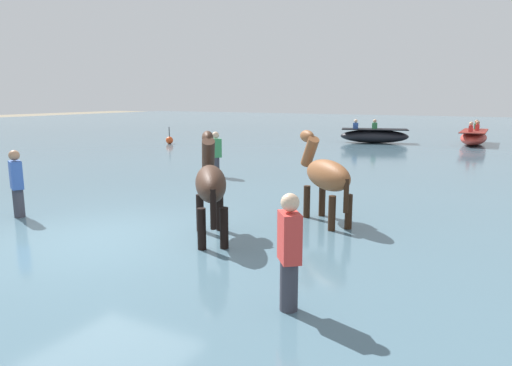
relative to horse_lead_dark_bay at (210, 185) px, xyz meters
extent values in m
plane|color=#756B56|center=(-1.57, -0.91, -1.20)|extent=(120.00, 120.00, 0.00)
cube|color=#476675|center=(-1.57, 9.09, -1.04)|extent=(90.00, 90.00, 0.32)
ellipsoid|color=#382319|center=(0.05, -0.06, 0.05)|extent=(1.25, 1.44, 0.57)
cylinder|color=black|center=(-0.39, 0.23, -0.72)|extent=(0.13, 0.13, 0.97)
cylinder|color=black|center=(-0.11, 0.44, -0.72)|extent=(0.13, 0.13, 0.97)
cylinder|color=black|center=(0.21, -0.57, -0.72)|extent=(0.13, 0.13, 0.97)
cylinder|color=black|center=(0.48, -0.36, -0.72)|extent=(0.13, 0.13, 0.97)
cylinder|color=#382319|center=(-0.40, 0.54, 0.41)|extent=(0.49, 0.55, 0.65)
ellipsoid|color=#382319|center=(-0.49, 0.65, 0.71)|extent=(0.46, 0.51, 0.24)
cylinder|color=black|center=(0.45, -0.61, -0.21)|extent=(0.09, 0.09, 0.61)
ellipsoid|color=brown|center=(1.36, 1.79, 0.02)|extent=(1.36, 1.27, 0.56)
cylinder|color=black|center=(0.89, 1.98, -0.73)|extent=(0.13, 0.13, 0.94)
cylinder|color=black|center=(1.11, 2.23, -0.73)|extent=(0.13, 0.13, 0.94)
cylinder|color=black|center=(1.62, 1.34, -0.73)|extent=(0.13, 0.13, 0.94)
cylinder|color=black|center=(1.84, 1.60, -0.73)|extent=(0.13, 0.13, 0.94)
cylinder|color=brown|center=(0.81, 2.27, 0.37)|extent=(0.53, 0.50, 0.64)
ellipsoid|color=brown|center=(0.71, 2.36, 0.66)|extent=(0.49, 0.46, 0.24)
cylinder|color=black|center=(1.86, 1.36, -0.24)|extent=(0.09, 0.09, 0.59)
ellipsoid|color=#BC382D|center=(2.78, 18.80, -0.56)|extent=(1.17, 3.67, 0.64)
cube|color=maroon|center=(2.78, 18.80, -0.22)|extent=(1.12, 3.52, 0.04)
cube|color=black|center=(2.79, 20.56, -0.15)|extent=(0.16, 0.12, 0.18)
cube|color=red|center=(2.68, 17.78, -0.05)|extent=(0.18, 0.26, 0.30)
sphere|color=tan|center=(2.68, 17.78, 0.19)|extent=(0.18, 0.18, 0.18)
cube|color=red|center=(2.91, 18.80, -0.05)|extent=(0.18, 0.26, 0.30)
sphere|color=#A37556|center=(2.91, 18.80, 0.19)|extent=(0.18, 0.18, 0.18)
cube|color=#388E51|center=(2.80, 19.83, -0.05)|extent=(0.18, 0.26, 0.30)
sphere|color=#A37556|center=(2.80, 19.83, 0.19)|extent=(0.18, 0.18, 0.18)
ellipsoid|color=black|center=(-1.71, 17.28, -0.55)|extent=(3.57, 2.11, 0.67)
cube|color=black|center=(-1.71, 17.28, -0.19)|extent=(3.43, 2.03, 0.04)
cube|color=#3356A8|center=(-2.58, 16.88, -0.02)|extent=(0.30, 0.25, 0.30)
sphere|color=beige|center=(-2.58, 16.88, 0.22)|extent=(0.18, 0.18, 0.18)
cube|color=#388E51|center=(-1.73, 17.36, -0.02)|extent=(0.30, 0.25, 0.30)
sphere|color=tan|center=(-1.73, 17.36, 0.22)|extent=(0.18, 0.18, 0.18)
cylinder|color=#383842|center=(2.22, -1.79, -0.76)|extent=(0.20, 0.20, 0.88)
cube|color=red|center=(2.22, -1.79, -0.05)|extent=(0.36, 0.37, 0.54)
sphere|color=beige|center=(2.22, -1.79, 0.33)|extent=(0.20, 0.20, 0.20)
cylinder|color=#383842|center=(-3.25, 5.08, -0.76)|extent=(0.20, 0.20, 0.88)
cube|color=#388E51|center=(-3.25, 5.08, -0.05)|extent=(0.37, 0.36, 0.54)
sphere|color=beige|center=(-3.25, 5.08, 0.33)|extent=(0.20, 0.20, 0.20)
cylinder|color=#383842|center=(-4.03, -0.67, -0.76)|extent=(0.20, 0.20, 0.88)
cube|color=#3356A8|center=(-4.03, -0.67, -0.05)|extent=(0.38, 0.32, 0.54)
sphere|color=#A37556|center=(-4.03, -0.67, 0.33)|extent=(0.20, 0.20, 0.20)
sphere|color=#E54C1E|center=(-10.52, 11.92, -0.70)|extent=(0.36, 0.36, 0.36)
cylinder|color=black|center=(-10.52, 11.92, -0.28)|extent=(0.04, 0.04, 0.47)
camera|label=1|loc=(4.16, -6.10, 1.42)|focal=32.28mm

